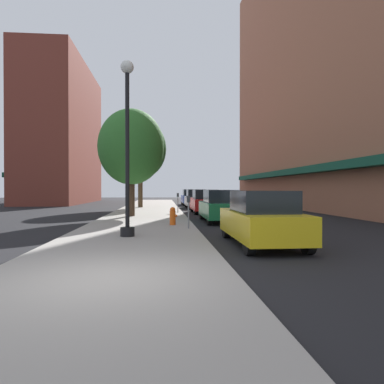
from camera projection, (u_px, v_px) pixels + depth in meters
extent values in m
plane|color=black|center=(205.00, 213.00, 24.48)|extent=(90.00, 90.00, 0.00)
cube|color=gray|center=(148.00, 212.00, 25.13)|extent=(4.80, 50.00, 0.12)
cube|color=#9E6047|center=(327.00, 45.00, 29.29)|extent=(6.00, 40.00, 27.85)
cube|color=#144C38|center=(289.00, 172.00, 29.10)|extent=(0.90, 34.00, 0.50)
cube|color=brown|center=(63.00, 135.00, 42.03)|extent=(6.00, 18.00, 16.59)
cube|color=#144C38|center=(35.00, 177.00, 41.78)|extent=(0.90, 15.30, 0.50)
cylinder|color=black|center=(127.00, 232.00, 11.61)|extent=(0.48, 0.48, 0.30)
cylinder|color=black|center=(127.00, 150.00, 11.58)|extent=(0.14, 0.14, 5.20)
sphere|color=silver|center=(127.00, 67.00, 11.56)|extent=(0.44, 0.44, 0.44)
cylinder|color=#E05614|center=(173.00, 218.00, 15.26)|extent=(0.26, 0.26, 0.62)
sphere|color=#E05614|center=(173.00, 210.00, 15.26)|extent=(0.24, 0.24, 0.24)
cylinder|color=#E05614|center=(176.00, 216.00, 15.28)|extent=(0.12, 0.10, 0.10)
cylinder|color=slate|center=(178.00, 205.00, 23.23)|extent=(0.06, 0.06, 1.05)
cube|color=#33383D|center=(178.00, 195.00, 23.22)|extent=(0.14, 0.09, 0.26)
cylinder|color=slate|center=(189.00, 215.00, 13.88)|extent=(0.06, 0.06, 1.05)
cube|color=#33383D|center=(189.00, 199.00, 13.87)|extent=(0.14, 0.09, 0.26)
cylinder|color=#422D1E|center=(131.00, 194.00, 20.22)|extent=(0.40, 0.40, 2.61)
ellipsoid|color=#2D6B28|center=(131.00, 147.00, 20.20)|extent=(3.85, 3.85, 4.42)
cylinder|color=#4C3823|center=(140.00, 188.00, 29.83)|extent=(0.40, 0.40, 3.37)
ellipsoid|color=#235B23|center=(140.00, 149.00, 29.80)|extent=(4.47, 4.47, 5.14)
cylinder|color=black|center=(226.00, 229.00, 12.06)|extent=(0.22, 0.64, 0.64)
cylinder|color=black|center=(270.00, 228.00, 12.19)|extent=(0.22, 0.64, 0.64)
cylinder|color=black|center=(249.00, 243.00, 8.87)|extent=(0.22, 0.64, 0.64)
cylinder|color=black|center=(308.00, 242.00, 9.00)|extent=(0.22, 0.64, 0.64)
cube|color=gold|center=(261.00, 224.00, 10.53)|extent=(1.80, 4.30, 0.76)
cube|color=black|center=(263.00, 201.00, 10.37)|extent=(1.56, 2.20, 0.64)
cylinder|color=black|center=(202.00, 214.00, 19.39)|extent=(0.22, 0.64, 0.64)
cylinder|color=black|center=(229.00, 213.00, 19.53)|extent=(0.22, 0.64, 0.64)
cylinder|color=black|center=(210.00, 219.00, 16.20)|extent=(0.22, 0.64, 0.64)
cylinder|color=black|center=(242.00, 218.00, 16.34)|extent=(0.22, 0.64, 0.64)
cube|color=#196638|center=(220.00, 210.00, 17.86)|extent=(1.80, 4.30, 0.76)
cube|color=black|center=(221.00, 196.00, 17.70)|extent=(1.56, 2.20, 0.64)
cylinder|color=black|center=(192.00, 207.00, 25.97)|extent=(0.22, 0.64, 0.64)
cylinder|color=black|center=(212.00, 207.00, 26.10)|extent=(0.22, 0.64, 0.64)
cylinder|color=black|center=(196.00, 210.00, 22.78)|extent=(0.22, 0.64, 0.64)
cylinder|color=black|center=(219.00, 210.00, 22.91)|extent=(0.22, 0.64, 0.64)
cube|color=red|center=(205.00, 204.00, 24.44)|extent=(1.80, 4.30, 0.76)
cube|color=black|center=(205.00, 194.00, 24.28)|extent=(1.56, 2.20, 0.64)
cylinder|color=black|center=(186.00, 204.00, 32.33)|extent=(0.22, 0.64, 0.64)
cylinder|color=black|center=(202.00, 204.00, 32.47)|extent=(0.22, 0.64, 0.64)
cylinder|color=black|center=(188.00, 205.00, 29.15)|extent=(0.22, 0.64, 0.64)
cylinder|color=black|center=(207.00, 205.00, 29.28)|extent=(0.22, 0.64, 0.64)
cube|color=#B2B2BA|center=(196.00, 201.00, 30.80)|extent=(1.80, 4.30, 0.76)
cube|color=black|center=(196.00, 193.00, 30.65)|extent=(1.56, 2.20, 0.64)
cylinder|color=black|center=(182.00, 201.00, 38.06)|extent=(0.22, 0.64, 0.64)
cylinder|color=black|center=(196.00, 201.00, 38.20)|extent=(0.22, 0.64, 0.64)
cylinder|color=black|center=(184.00, 203.00, 34.88)|extent=(0.22, 0.64, 0.64)
cylinder|color=black|center=(199.00, 203.00, 35.01)|extent=(0.22, 0.64, 0.64)
cube|color=#1E389E|center=(191.00, 199.00, 36.53)|extent=(1.80, 4.30, 0.76)
cube|color=black|center=(191.00, 192.00, 36.38)|extent=(1.56, 2.20, 0.64)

